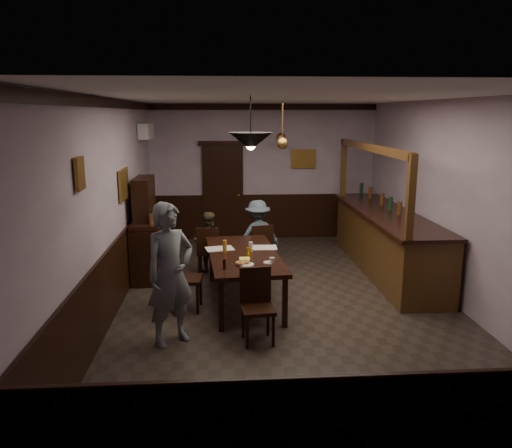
{
  "coord_description": "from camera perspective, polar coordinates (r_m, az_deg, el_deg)",
  "views": [
    {
      "loc": [
        -0.94,
        -7.08,
        2.78
      ],
      "look_at": [
        -0.42,
        0.26,
        1.15
      ],
      "focal_mm": 35.0,
      "sensor_mm": 36.0,
      "label": 1
    }
  ],
  "objects": [
    {
      "name": "room",
      "position": [
        7.26,
        3.46,
        2.3
      ],
      "size": [
        5.01,
        8.01,
        3.01
      ],
      "color": "#2D2621",
      "rests_on": "ground"
    },
    {
      "name": "dining_table",
      "position": [
        7.45,
        -1.43,
        -3.85
      ],
      "size": [
        1.17,
        2.27,
        0.75
      ],
      "rotation": [
        0.0,
        0.0,
        0.08
      ],
      "color": "black",
      "rests_on": "ground"
    },
    {
      "name": "chair_far_left",
      "position": [
        8.69,
        -5.49,
        -2.88
      ],
      "size": [
        0.4,
        0.4,
        0.89
      ],
      "rotation": [
        0.0,
        0.0,
        3.09
      ],
      "color": "black",
      "rests_on": "ground"
    },
    {
      "name": "chair_far_right",
      "position": [
        8.78,
        0.54,
        -2.62
      ],
      "size": [
        0.47,
        0.47,
        0.9
      ],
      "rotation": [
        0.0,
        0.0,
        3.39
      ],
      "color": "black",
      "rests_on": "ground"
    },
    {
      "name": "chair_near",
      "position": [
        6.26,
        0.09,
        -8.85
      ],
      "size": [
        0.44,
        0.44,
        0.92
      ],
      "rotation": [
        0.0,
        0.0,
        0.11
      ],
      "color": "black",
      "rests_on": "ground"
    },
    {
      "name": "chair_side",
      "position": [
        7.26,
        -8.57,
        -5.64
      ],
      "size": [
        0.46,
        0.46,
        0.98
      ],
      "rotation": [
        0.0,
        0.0,
        1.48
      ],
      "color": "black",
      "rests_on": "ground"
    },
    {
      "name": "person_standing",
      "position": [
        6.15,
        -9.77,
        -5.68
      ],
      "size": [
        0.77,
        0.73,
        1.77
      ],
      "primitive_type": "imported",
      "rotation": [
        0.0,
        0.0,
        0.65
      ],
      "color": "slate",
      "rests_on": "ground"
    },
    {
      "name": "person_seated_left",
      "position": [
        8.94,
        -5.53,
        -2.05
      ],
      "size": [
        0.56,
        0.45,
        1.09
      ],
      "primitive_type": "imported",
      "rotation": [
        0.0,
        0.0,
        3.22
      ],
      "color": "#4B492D",
      "rests_on": "ground"
    },
    {
      "name": "person_seated_right",
      "position": [
        9.0,
        0.19,
        -1.28
      ],
      "size": [
        0.93,
        0.71,
        1.27
      ],
      "primitive_type": "imported",
      "rotation": [
        0.0,
        0.0,
        3.46
      ],
      "color": "#4E5E6F",
      "rests_on": "ground"
    },
    {
      "name": "newspaper_left",
      "position": [
        7.69,
        -4.18,
        -2.82
      ],
      "size": [
        0.47,
        0.38,
        0.01
      ],
      "primitive_type": "cube",
      "rotation": [
        0.0,
        0.0,
        0.22
      ],
      "color": "silver",
      "rests_on": "dining_table"
    },
    {
      "name": "newspaper_right",
      "position": [
        7.73,
        0.82,
        -2.71
      ],
      "size": [
        0.43,
        0.31,
        0.01
      ],
      "primitive_type": "cube",
      "rotation": [
        0.0,
        0.0,
        -0.03
      ],
      "color": "silver",
      "rests_on": "dining_table"
    },
    {
      "name": "napkin",
      "position": [
        7.17,
        -1.31,
        -3.95
      ],
      "size": [
        0.16,
        0.16,
        0.0
      ],
      "primitive_type": "cube",
      "rotation": [
        0.0,
        0.0,
        0.08
      ],
      "color": "#E1E955",
      "rests_on": "dining_table"
    },
    {
      "name": "saucer",
      "position": [
        6.96,
        1.46,
        -4.42
      ],
      "size": [
        0.15,
        0.15,
        0.01
      ],
      "primitive_type": "cylinder",
      "color": "white",
      "rests_on": "dining_table"
    },
    {
      "name": "coffee_cup",
      "position": [
        6.92,
        1.86,
        -4.15
      ],
      "size": [
        0.09,
        0.09,
        0.07
      ],
      "primitive_type": "imported",
      "rotation": [
        0.0,
        0.0,
        0.08
      ],
      "color": "white",
      "rests_on": "saucer"
    },
    {
      "name": "pastry_plate",
      "position": [
        6.86,
        -1.15,
        -4.66
      ],
      "size": [
        0.22,
        0.22,
        0.01
      ],
      "primitive_type": "cylinder",
      "color": "white",
      "rests_on": "dining_table"
    },
    {
      "name": "pastry_ring_a",
      "position": [
        6.84,
        -1.84,
        -4.48
      ],
      "size": [
        0.13,
        0.13,
        0.04
      ],
      "primitive_type": "torus",
      "color": "#C68C47",
      "rests_on": "pastry_plate"
    },
    {
      "name": "pastry_ring_b",
      "position": [
        6.9,
        -1.24,
        -4.33
      ],
      "size": [
        0.13,
        0.13,
        0.04
      ],
      "primitive_type": "torus",
      "color": "#C68C47",
      "rests_on": "pastry_plate"
    },
    {
      "name": "soda_can",
      "position": [
        7.3,
        -0.82,
        -3.16
      ],
      "size": [
        0.07,
        0.07,
        0.12
      ],
      "primitive_type": "cylinder",
      "color": "gold",
      "rests_on": "dining_table"
    },
    {
      "name": "beer_glass",
      "position": [
        7.42,
        -3.6,
        -2.61
      ],
      "size": [
        0.06,
        0.06,
        0.2
      ],
      "primitive_type": "cylinder",
      "color": "#BF721E",
      "rests_on": "dining_table"
    },
    {
      "name": "water_glass",
      "position": [
        7.5,
        -0.6,
        -2.62
      ],
      "size": [
        0.06,
        0.06,
        0.15
      ],
      "primitive_type": "cylinder",
      "color": "silver",
      "rests_on": "dining_table"
    },
    {
      "name": "pepper_mill",
      "position": [
        6.69,
        -3.63,
        -4.59
      ],
      "size": [
        0.04,
        0.04,
        0.14
      ],
      "primitive_type": "cylinder",
      "color": "black",
      "rests_on": "dining_table"
    },
    {
      "name": "sideboard",
      "position": [
        8.81,
        -12.23,
        -1.49
      ],
      "size": [
        0.47,
        1.31,
        1.73
      ],
      "color": "black",
      "rests_on": "ground"
    },
    {
      "name": "bar_counter",
      "position": [
        9.22,
        14.63,
        -1.75
      ],
      "size": [
        0.94,
        4.05,
        2.27
      ],
      "color": "#4D2E14",
      "rests_on": "ground"
    },
    {
      "name": "door_back",
      "position": [
        11.17,
        -3.8,
        3.55
      ],
      "size": [
        0.9,
        0.06,
        2.1
      ],
      "primitive_type": "cube",
      "color": "black",
      "rests_on": "ground"
    },
    {
      "name": "ac_unit",
      "position": [
        10.09,
        -12.46,
        10.33
      ],
      "size": [
        0.2,
        0.85,
        0.3
      ],
      "color": "white",
      "rests_on": "ground"
    },
    {
      "name": "picture_left_small",
      "position": [
        5.72,
        -19.5,
        5.45
      ],
      "size": [
        0.04,
        0.28,
        0.36
      ],
      "color": "olive",
      "rests_on": "ground"
    },
    {
      "name": "picture_left_large",
      "position": [
        8.1,
        -14.87,
        4.41
      ],
      "size": [
        0.04,
        0.62,
        0.48
      ],
      "color": "olive",
      "rests_on": "ground"
    },
    {
      "name": "picture_back",
      "position": [
        11.24,
        5.43,
        7.44
      ],
      "size": [
        0.55,
        0.04,
        0.42
      ],
      "color": "olive",
      "rests_on": "ground"
    },
    {
      "name": "pendant_iron",
      "position": [
        6.36,
        -0.61,
        9.43
      ],
      "size": [
        0.56,
        0.56,
        0.67
      ],
      "color": "black",
      "rests_on": "ground"
    },
    {
      "name": "pendant_brass_mid",
      "position": [
        8.49,
        3.03,
        9.22
      ],
      "size": [
        0.2,
        0.2,
        0.81
      ],
      "color": "#BF8C3F",
      "rests_on": "ground"
    },
    {
      "name": "pendant_brass_far",
      "position": [
        10.36,
        2.87,
        9.81
      ],
      "size": [
        0.2,
        0.2,
        0.81
      ],
      "color": "#BF8C3F",
      "rests_on": "ground"
    }
  ]
}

